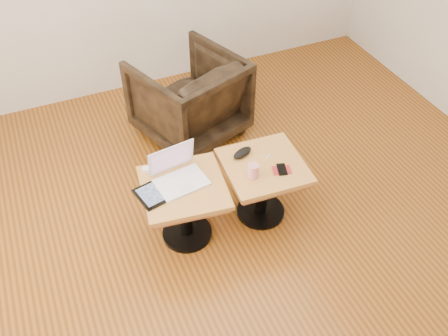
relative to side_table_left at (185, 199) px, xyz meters
name	(u,v)px	position (x,y,z in m)	size (l,w,h in m)	color
room_shell	(265,79)	(0.39, -0.28, 0.99)	(4.52, 4.52, 2.71)	#62320D
side_table_left	(185,199)	(0.00, 0.00, 0.00)	(0.59, 0.59, 0.48)	black
side_table_right	(263,177)	(0.56, -0.02, 0.00)	(0.56, 0.56, 0.48)	black
laptop	(178,174)	(-0.01, 0.07, 0.17)	(0.35, 0.30, 0.23)	white
tablet	(151,195)	(-0.21, 0.00, 0.13)	(0.21, 0.24, 0.02)	black
charging_adapter	(146,170)	(-0.18, 0.23, 0.13)	(0.04, 0.04, 0.03)	white
glasses_case	(242,153)	(0.47, 0.11, 0.14)	(0.16, 0.07, 0.05)	black
striped_cup	(253,171)	(0.44, -0.10, 0.17)	(0.08, 0.08, 0.10)	#CF3348
earbuds_tangle	(267,155)	(0.62, 0.04, 0.13)	(0.06, 0.04, 0.01)	white
phone_on_sleeve	(282,170)	(0.64, -0.12, 0.13)	(0.14, 0.12, 0.01)	#A91028
armchair	(189,98)	(0.43, 1.06, 0.00)	(0.76, 0.79, 0.71)	black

